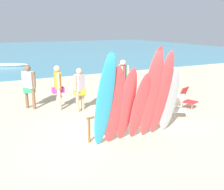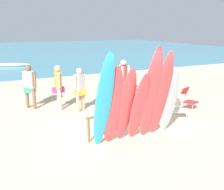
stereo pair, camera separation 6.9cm
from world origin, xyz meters
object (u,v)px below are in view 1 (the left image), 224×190
surfboard_grey_6 (169,100)px  surfboard_teal_0 (104,102)px  surfboard_rack (129,116)px  surfboard_red_3 (139,107)px  surfboard_red_4 (151,94)px  beachgoer_midbeach (124,74)px  beachgoer_photographing (58,84)px  beachgoer_near_rack (29,84)px  beach_chair_striped (177,105)px  beach_chair_red (155,96)px  surfboard_red_1 (114,107)px  surfboard_red_2 (126,106)px  beach_chair_blue (186,98)px  beachgoer_by_water (80,87)px  surfboard_red_5 (161,95)px  beachgoer_strolling (123,77)px  distant_boat (5,65)px

surfboard_grey_6 → surfboard_teal_0: bearing=-171.4°
surfboard_rack → surfboard_red_3: size_ratio=1.28×
surfboard_rack → surfboard_red_4: bearing=-58.2°
surfboard_teal_0 → beachgoer_midbeach: bearing=51.9°
beachgoer_photographing → beachgoer_near_rack: size_ratio=1.00×
surfboard_grey_6 → beachgoer_photographing: surfboard_grey_6 is taller
beachgoer_near_rack → beach_chair_striped: size_ratio=1.97×
surfboard_red_3 → beach_chair_red: size_ratio=2.35×
beach_chair_striped → beach_chair_red: bearing=112.4°
surfboard_red_1 → surfboard_red_2: bearing=4.9°
surfboard_red_4 → beach_chair_blue: bearing=30.2°
surfboard_teal_0 → beachgoer_photographing: 3.84m
surfboard_red_2 → surfboard_red_3: surfboard_red_2 is taller
surfboard_red_3 → beachgoer_photographing: size_ratio=1.20×
surfboard_grey_6 → beach_chair_striped: bearing=43.1°
surfboard_red_3 → beach_chair_blue: surfboard_red_3 is taller
surfboard_red_4 → beachgoer_midbeach: size_ratio=1.69×
surfboard_red_1 → beach_chair_striped: bearing=20.6°
surfboard_teal_0 → surfboard_red_1: surfboard_teal_0 is taller
beachgoer_midbeach → beach_chair_blue: 3.29m
beachgoer_midbeach → beachgoer_by_water: beachgoer_by_water is taller
beachgoer_near_rack → beach_chair_red: 4.87m
surfboard_teal_0 → surfboard_red_5: bearing=-1.9°
surfboard_red_1 → beach_chair_striped: size_ratio=2.63×
surfboard_teal_0 → beachgoer_near_rack: size_ratio=1.57×
surfboard_red_2 → beach_chair_red: (2.62, 2.41, -0.64)m
beachgoer_strolling → beach_chair_striped: bearing=52.2°
surfboard_rack → beachgoer_photographing: 3.47m
surfboard_grey_6 → surfboard_red_4: bearing=-164.7°
surfboard_rack → surfboard_red_2: surfboard_red_2 is taller
surfboard_rack → beach_chair_blue: size_ratio=3.12×
beach_chair_blue → beachgoer_strolling: bearing=109.9°
surfboard_rack → surfboard_red_2: bearing=-126.7°
surfboard_grey_6 → beachgoer_by_water: bearing=122.0°
surfboard_red_4 → beachgoer_midbeach: 5.12m
surfboard_red_5 → beach_chair_blue: (2.47, 1.68, -0.81)m
beach_chair_striped → beachgoer_by_water: bearing=166.5°
surfboard_teal_0 → beachgoer_strolling: bearing=51.2°
beach_chair_red → distant_boat: 14.50m
surfboard_red_1 → beachgoer_midbeach: surfboard_red_1 is taller
surfboard_red_1 → surfboard_red_3: 0.76m
surfboard_red_4 → surfboard_red_5: (0.37, 0.05, -0.07)m
beachgoer_midbeach → beachgoer_near_rack: size_ratio=0.94×
surfboard_red_2 → surfboard_red_4: 0.75m
surfboard_red_3 → beachgoer_near_rack: size_ratio=1.20×
beachgoer_near_rack → beach_chair_blue: size_ratio=2.03×
beachgoer_photographing → beachgoer_near_rack: (-0.97, 0.55, -0.00)m
surfboard_rack → surfboard_red_5: size_ratio=1.02×
beachgoer_near_rack → beach_chair_red: beachgoer_near_rack is taller
surfboard_red_2 → beachgoer_near_rack: bearing=109.5°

